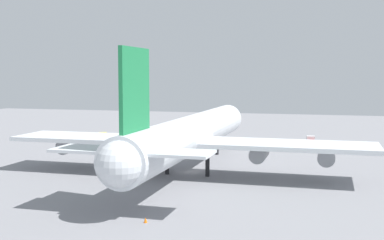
# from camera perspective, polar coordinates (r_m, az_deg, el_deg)

# --- Properties ---
(ground_plane) EXTENTS (266.48, 266.48, 0.00)m
(ground_plane) POSITION_cam_1_polar(r_m,az_deg,el_deg) (86.41, -0.00, -5.92)
(ground_plane) COLOR gray
(cargo_airplane) EXTENTS (66.62, 60.33, 19.90)m
(cargo_airplane) POSITION_cam_1_polar(r_m,az_deg,el_deg) (85.09, -0.06, -1.66)
(cargo_airplane) COLOR silver
(cargo_airplane) RESTS_ON ground_plane
(maintenance_van) EXTENTS (4.87, 3.95, 2.05)m
(maintenance_van) POSITION_cam_1_polar(r_m,az_deg,el_deg) (130.25, -10.17, -1.80)
(maintenance_van) COLOR yellow
(maintenance_van) RESTS_ON ground_plane
(pushback_tractor) EXTENTS (4.40, 2.70, 2.58)m
(pushback_tractor) POSITION_cam_1_polar(r_m,az_deg,el_deg) (117.71, 13.38, -2.47)
(pushback_tractor) COLOR silver
(pushback_tractor) RESTS_ON ground_plane
(safety_cone_nose) EXTENTS (0.50, 0.50, 0.71)m
(safety_cone_nose) POSITION_cam_1_polar(r_m,az_deg,el_deg) (114.80, 4.81, -3.00)
(safety_cone_nose) COLOR orange
(safety_cone_nose) RESTS_ON ground_plane
(safety_cone_tail) EXTENTS (0.42, 0.42, 0.60)m
(safety_cone_tail) POSITION_cam_1_polar(r_m,az_deg,el_deg) (57.73, -5.31, -11.27)
(safety_cone_tail) COLOR orange
(safety_cone_tail) RESTS_ON ground_plane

